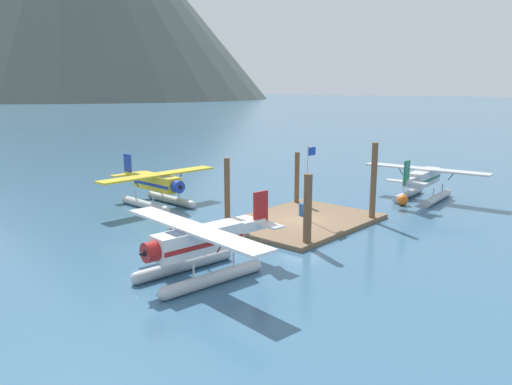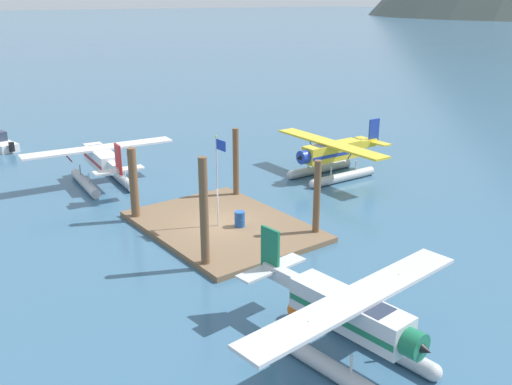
{
  "view_description": "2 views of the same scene",
  "coord_description": "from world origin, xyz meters",
  "px_view_note": "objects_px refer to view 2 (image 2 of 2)",
  "views": [
    {
      "loc": [
        -27.62,
        -20.09,
        9.29
      ],
      "look_at": [
        -1.38,
        3.06,
        2.0
      ],
      "focal_mm": 35.08,
      "sensor_mm": 36.0,
      "label": 1
    },
    {
      "loc": [
        25.13,
        -16.51,
        12.53
      ],
      "look_at": [
        0.93,
        1.67,
        2.09
      ],
      "focal_mm": 39.8,
      "sensor_mm": 36.0,
      "label": 2
    }
  ],
  "objects_px": {
    "seaplane_white_port_aft": "(101,163)",
    "boat_white_open_sw": "(0,143)",
    "fuel_drum": "(240,219)",
    "flagpole": "(218,170)",
    "mooring_buoy": "(298,309)",
    "seaplane_silver_stbd_aft": "(349,321)",
    "seaplane_yellow_bow_left": "(332,156)"
  },
  "relations": [
    {
      "from": "flagpole",
      "to": "seaplane_silver_stbd_aft",
      "type": "xyz_separation_m",
      "value": [
        12.8,
        -2.86,
        -2.02
      ]
    },
    {
      "from": "seaplane_silver_stbd_aft",
      "to": "seaplane_white_port_aft",
      "type": "relative_size",
      "value": 1.0
    },
    {
      "from": "seaplane_white_port_aft",
      "to": "boat_white_open_sw",
      "type": "relative_size",
      "value": 2.16
    },
    {
      "from": "seaplane_silver_stbd_aft",
      "to": "seaplane_yellow_bow_left",
      "type": "distance_m",
      "value": 22.27
    },
    {
      "from": "mooring_buoy",
      "to": "seaplane_silver_stbd_aft",
      "type": "relative_size",
      "value": 0.08
    },
    {
      "from": "flagpole",
      "to": "mooring_buoy",
      "type": "distance_m",
      "value": 10.48
    },
    {
      "from": "seaplane_white_port_aft",
      "to": "seaplane_yellow_bow_left",
      "type": "bearing_deg",
      "value": 59.33
    },
    {
      "from": "fuel_drum",
      "to": "seaplane_white_port_aft",
      "type": "relative_size",
      "value": 0.08
    },
    {
      "from": "flagpole",
      "to": "boat_white_open_sw",
      "type": "height_order",
      "value": "flagpole"
    },
    {
      "from": "seaplane_white_port_aft",
      "to": "boat_white_open_sw",
      "type": "bearing_deg",
      "value": -167.97
    },
    {
      "from": "flagpole",
      "to": "seaplane_white_port_aft",
      "type": "relative_size",
      "value": 0.5
    },
    {
      "from": "seaplane_white_port_aft",
      "to": "fuel_drum",
      "type": "bearing_deg",
      "value": 12.6
    },
    {
      "from": "fuel_drum",
      "to": "seaplane_white_port_aft",
      "type": "distance_m",
      "value": 13.02
    },
    {
      "from": "fuel_drum",
      "to": "boat_white_open_sw",
      "type": "xyz_separation_m",
      "value": [
        -27.64,
        -6.02,
        -0.25
      ]
    },
    {
      "from": "seaplane_silver_stbd_aft",
      "to": "fuel_drum",
      "type": "bearing_deg",
      "value": 162.71
    },
    {
      "from": "flagpole",
      "to": "fuel_drum",
      "type": "bearing_deg",
      "value": 52.58
    },
    {
      "from": "fuel_drum",
      "to": "seaplane_yellow_bow_left",
      "type": "xyz_separation_m",
      "value": [
        -4.3,
        11.29,
        0.84
      ]
    },
    {
      "from": "seaplane_yellow_bow_left",
      "to": "boat_white_open_sw",
      "type": "height_order",
      "value": "seaplane_yellow_bow_left"
    },
    {
      "from": "flagpole",
      "to": "seaplane_yellow_bow_left",
      "type": "height_order",
      "value": "flagpole"
    },
    {
      "from": "mooring_buoy",
      "to": "boat_white_open_sw",
      "type": "distance_m",
      "value": 36.69
    },
    {
      "from": "seaplane_silver_stbd_aft",
      "to": "seaplane_yellow_bow_left",
      "type": "relative_size",
      "value": 1.0
    },
    {
      "from": "seaplane_white_port_aft",
      "to": "boat_white_open_sw",
      "type": "xyz_separation_m",
      "value": [
        -14.96,
        -3.19,
        -1.09
      ]
    },
    {
      "from": "seaplane_silver_stbd_aft",
      "to": "boat_white_open_sw",
      "type": "bearing_deg",
      "value": -176.75
    },
    {
      "from": "seaplane_yellow_bow_left",
      "to": "boat_white_open_sw",
      "type": "relative_size",
      "value": 2.15
    },
    {
      "from": "fuel_drum",
      "to": "seaplane_silver_stbd_aft",
      "type": "relative_size",
      "value": 0.08
    },
    {
      "from": "flagpole",
      "to": "seaplane_yellow_bow_left",
      "type": "xyz_separation_m",
      "value": [
        -3.6,
        12.2,
        -2.02
      ]
    },
    {
      "from": "seaplane_silver_stbd_aft",
      "to": "seaplane_white_port_aft",
      "type": "distance_m",
      "value": 24.8
    },
    {
      "from": "flagpole",
      "to": "seaplane_silver_stbd_aft",
      "type": "bearing_deg",
      "value": -12.58
    },
    {
      "from": "seaplane_silver_stbd_aft",
      "to": "mooring_buoy",
      "type": "bearing_deg",
      "value": 174.14
    },
    {
      "from": "seaplane_white_port_aft",
      "to": "boat_white_open_sw",
      "type": "distance_m",
      "value": 15.33
    },
    {
      "from": "flagpole",
      "to": "seaplane_yellow_bow_left",
      "type": "distance_m",
      "value": 12.88
    },
    {
      "from": "seaplane_silver_stbd_aft",
      "to": "boat_white_open_sw",
      "type": "distance_m",
      "value": 39.82
    }
  ]
}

